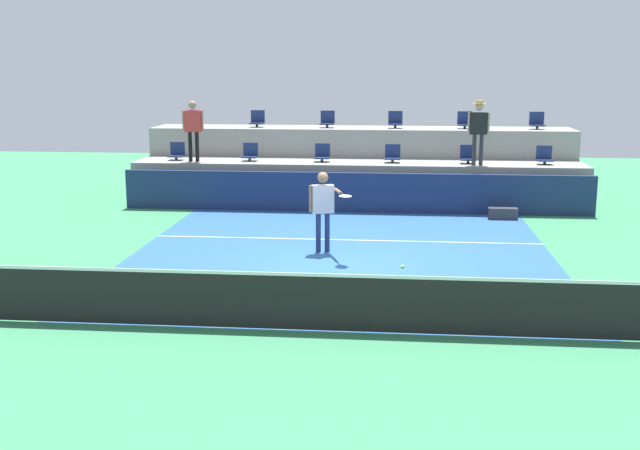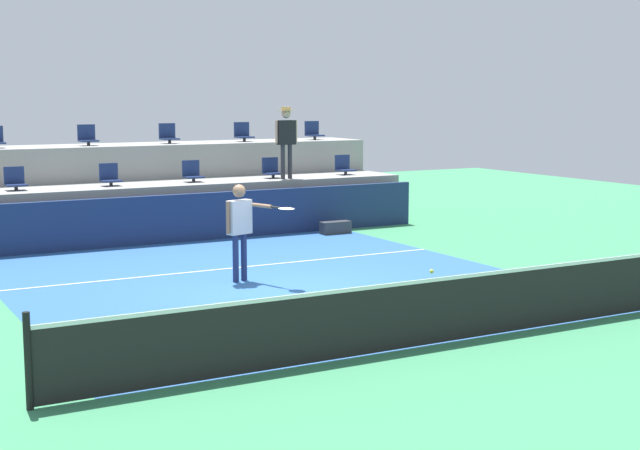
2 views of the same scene
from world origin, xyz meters
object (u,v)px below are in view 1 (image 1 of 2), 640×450
tennis_ball (403,267)px  equipment_bag (503,214)px  spectator_in_white (193,125)px  stadium_chair_upper_mid_left (327,121)px  stadium_chair_lower_far_right (544,157)px  spectator_with_hat (479,125)px  tennis_player (323,203)px  stadium_chair_upper_right (465,122)px  stadium_chair_upper_far_left (192,120)px  stadium_chair_upper_far_right (537,122)px  stadium_chair_lower_left (250,153)px  stadium_chair_lower_right (468,156)px  stadium_chair_lower_mid_right (393,155)px  stadium_chair_lower_far_left (177,153)px  stadium_chair_upper_left (257,120)px  stadium_chair_lower_mid_left (322,154)px  stadium_chair_upper_mid_right (395,121)px

tennis_ball → equipment_bag: 8.15m
spectator_in_white → stadium_chair_upper_mid_left: bearing=30.5°
stadium_chair_lower_far_right → stadium_chair_upper_mid_left: stadium_chair_upper_mid_left is taller
spectator_with_hat → tennis_ball: size_ratio=26.53×
tennis_player → stadium_chair_upper_right: bearing=65.4°
stadium_chair_upper_far_left → stadium_chair_upper_far_right: 10.71m
stadium_chair_lower_left → spectator_with_hat: size_ratio=0.29×
stadium_chair_lower_right → stadium_chair_lower_far_right: (2.14, 0.00, 0.00)m
stadium_chair_lower_left → stadium_chair_lower_mid_right: size_ratio=1.00×
stadium_chair_lower_far_right → equipment_bag: 2.65m
stadium_chair_upper_far_right → equipment_bag: bearing=-110.8°
stadium_chair_lower_far_left → stadium_chair_upper_left: bearing=40.5°
stadium_chair_upper_right → stadium_chair_upper_far_right: same height
stadium_chair_lower_mid_left → stadium_chair_upper_far_left: stadium_chair_upper_far_left is taller
stadium_chair_lower_left → stadium_chair_lower_far_right: size_ratio=1.00×
tennis_ball → equipment_bag: bearing=70.7°
stadium_chair_lower_mid_right → spectator_with_hat: (2.38, -0.38, 0.90)m
stadium_chair_upper_mid_left → stadium_chair_upper_mid_right: same height
stadium_chair_upper_mid_right → tennis_player: stadium_chair_upper_mid_right is taller
stadium_chair_upper_far_left → stadium_chair_upper_left: 2.10m
stadium_chair_lower_far_right → stadium_chair_upper_left: 8.78m
stadium_chair_lower_mid_right → stadium_chair_upper_left: bearing=157.1°
tennis_player → stadium_chair_lower_right: bearing=59.5°
stadium_chair_upper_far_left → stadium_chair_upper_left: (2.10, 0.00, 0.00)m
stadium_chair_upper_left → tennis_player: stadium_chair_upper_left is taller
stadium_chair_lower_far_left → stadium_chair_upper_far_left: bearing=89.8°
stadium_chair_lower_far_right → spectator_with_hat: bearing=-168.7°
equipment_bag → stadium_chair_upper_mid_left: bearing=143.7°
stadium_chair_lower_left → stadium_chair_upper_far_left: stadium_chair_upper_far_left is taller
stadium_chair_upper_left → tennis_player: bearing=-70.2°
stadium_chair_lower_right → spectator_in_white: 7.96m
stadium_chair_upper_far_right → spectator_in_white: (-10.10, -2.18, 0.00)m
stadium_chair_upper_mid_left → tennis_ball: size_ratio=7.65×
stadium_chair_upper_far_right → equipment_bag: stadium_chair_upper_far_right is taller
equipment_bag → stadium_chair_lower_left: bearing=165.3°
stadium_chair_lower_mid_left → spectator_in_white: (-3.72, -0.38, 0.85)m
stadium_chair_upper_far_right → stadium_chair_lower_mid_left: bearing=-164.3°
tennis_player → spectator_in_white: (-4.33, 5.70, 1.23)m
stadium_chair_upper_mid_left → stadium_chair_upper_right: 4.23m
spectator_in_white → stadium_chair_upper_far_left: bearing=105.7°
stadium_chair_lower_far_left → stadium_chair_upper_mid_left: bearing=22.6°
equipment_bag → stadium_chair_lower_mid_left: bearing=159.5°
stadium_chair_upper_far_right → stadium_chair_lower_right: bearing=-140.6°
stadium_chair_upper_far_left → tennis_ball: bearing=-59.7°
stadium_chair_lower_far_left → equipment_bag: (9.33, -1.87, -1.31)m
stadium_chair_upper_far_left → stadium_chair_upper_far_right: same height
stadium_chair_lower_mid_right → stadium_chair_upper_mid_left: size_ratio=1.00×
stadium_chair_lower_far_left → stadium_chair_lower_left: size_ratio=1.00×
stadium_chair_lower_mid_right → stadium_chair_upper_far_right: bearing=22.5°
stadium_chair_upper_far_left → tennis_ball: size_ratio=7.65×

